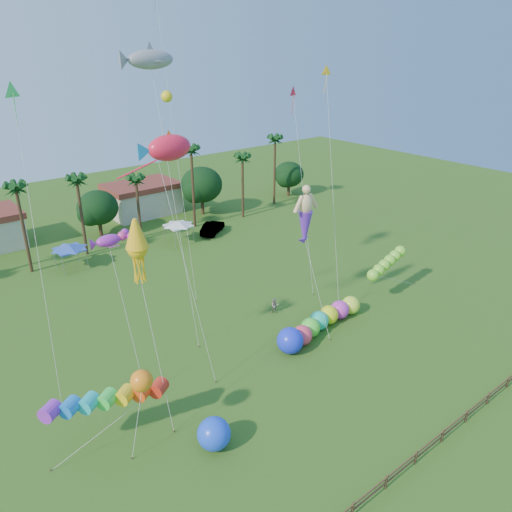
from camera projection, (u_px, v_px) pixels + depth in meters
ground at (343, 413)px, 35.90m from camera, size 160.00×160.00×0.00m
tree_line at (119, 204)px, 67.59m from camera, size 69.46×8.91×11.00m
buildings_row at (57, 219)px, 68.93m from camera, size 35.00×7.00×4.00m
tent_row at (71, 248)px, 57.22m from camera, size 31.00×4.00×0.60m
fence at (416, 456)px, 31.39m from camera, size 36.12×0.12×1.00m
car_b at (213, 227)px, 69.06m from camera, size 5.19×4.32×1.67m
spectator_b at (275, 306)px, 48.85m from camera, size 0.94×0.86×1.56m
caterpillar_inflatable at (317, 324)px, 45.38m from camera, size 11.34×3.43×2.30m
blue_ball at (214, 434)px, 32.51m from camera, size 2.22×2.22×2.22m
rainbow_tube at (132, 400)px, 32.67m from camera, size 9.42×4.05×3.58m
green_worm at (373, 275)px, 49.52m from camera, size 10.68×2.25×3.96m
orange_ball_kite at (142, 381)px, 30.97m from camera, size 2.23×1.58×5.97m
merman_kite at (305, 219)px, 44.30m from camera, size 2.38×5.44×12.71m
fish_kite at (170, 148)px, 35.58m from camera, size 5.19×6.03×18.69m
shark_kite at (151, 60)px, 39.33m from camera, size 5.59×8.18×24.23m
squid_kite at (137, 249)px, 31.76m from camera, size 1.63×4.24×14.58m
lobster_kite at (109, 241)px, 35.63m from camera, size 3.65×5.17×12.16m
delta_kite_red at (294, 96)px, 47.94m from camera, size 1.28×4.66×20.73m
delta_kite_yellow at (327, 77)px, 44.01m from camera, size 1.68×4.73×22.75m
delta_kite_green at (13, 97)px, 30.91m from camera, size 2.24×4.27×22.42m
delta_kite_blue at (156, 0)px, 43.45m from camera, size 1.12×4.83×29.40m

